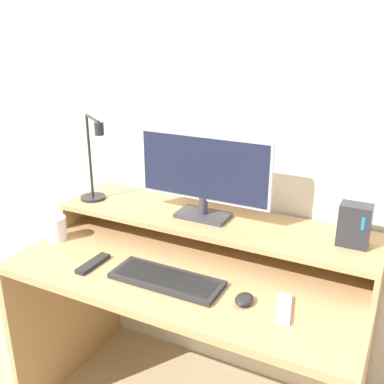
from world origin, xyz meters
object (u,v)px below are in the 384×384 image
remote_control (93,264)px  remote_secondary (284,309)px  mug (57,228)px  desk_lamp (94,169)px  monitor (204,173)px  keyboard (167,279)px  router_dock (354,225)px  mouse (244,299)px

remote_control → remote_secondary: (0.72, 0.04, 0.00)m
mug → desk_lamp: bearing=70.1°
desk_lamp → remote_secondary: (0.92, -0.25, -0.26)m
monitor → keyboard: 0.44m
desk_lamp → remote_control: size_ratio=2.44×
router_dock → keyboard: 0.68m
monitor → remote_secondary: bearing=-36.1°
mug → remote_secondary: bearing=-3.8°
desk_lamp → router_dock: bearing=4.4°
mouse → remote_secondary: (0.13, 0.02, -0.01)m
remote_control → mug: (-0.27, 0.11, 0.04)m
router_dock → mug: (-1.13, -0.27, -0.14)m
desk_lamp → remote_secondary: desk_lamp is taller
monitor → remote_control: (-0.28, -0.36, -0.29)m
desk_lamp → remote_control: desk_lamp is taller
remote_control → remote_secondary: bearing=3.5°
mouse → mug: 0.87m
monitor → remote_control: size_ratio=3.53×
keyboard → mug: mug is taller
remote_control → keyboard: bearing=4.8°
remote_control → mug: size_ratio=1.56×
mouse → mug: mug is taller
remote_control → remote_secondary: 0.72m
keyboard → remote_control: bearing=-175.2°
desk_lamp → remote_control: bearing=-55.0°
remote_control → mug: bearing=158.1°
router_dock → remote_control: size_ratio=0.98×
mouse → monitor: bearing=132.7°
monitor → desk_lamp: (-0.49, -0.06, -0.03)m
router_dock → remote_secondary: (-0.14, -0.33, -0.18)m
desk_lamp → mouse: desk_lamp is taller
mug → remote_control: bearing=-21.9°
remote_control → mug: 0.30m
desk_lamp → mouse: size_ratio=4.94×
mouse → mug: size_ratio=0.77×
keyboard → router_dock: bearing=32.1°
monitor → keyboard: size_ratio=1.38×
mouse → desk_lamp: bearing=161.5°
desk_lamp → keyboard: desk_lamp is taller
monitor → remote_secondary: (0.43, -0.32, -0.29)m
router_dock → keyboard: bearing=-147.9°
keyboard → remote_secondary: 0.41m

